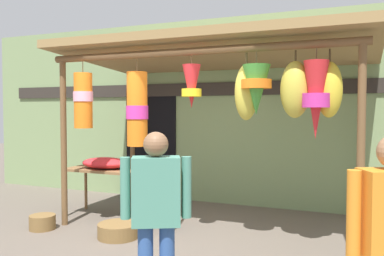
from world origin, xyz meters
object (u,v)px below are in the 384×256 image
(flower_heap_on_table, at_px, (106,163))
(customer_foreground, at_px, (156,208))
(wicker_basket_spare, at_px, (118,230))
(wicker_basket_by_table, at_px, (42,222))
(display_table, at_px, (105,174))
(folding_chair, at_px, (167,195))

(flower_heap_on_table, bearing_deg, customer_foreground, -48.35)
(flower_heap_on_table, xyz_separation_m, wicker_basket_spare, (0.81, -0.89, -0.77))
(wicker_basket_by_table, bearing_deg, customer_foreground, -30.12)
(display_table, xyz_separation_m, wicker_basket_spare, (0.83, -0.89, -0.59))
(wicker_basket_by_table, relative_size, wicker_basket_spare, 0.66)
(folding_chair, relative_size, wicker_basket_spare, 1.50)
(flower_heap_on_table, distance_m, customer_foreground, 3.40)
(folding_chair, bearing_deg, wicker_basket_by_table, -156.69)
(folding_chair, height_order, wicker_basket_spare, folding_chair)
(wicker_basket_by_table, relative_size, customer_foreground, 0.24)
(flower_heap_on_table, height_order, folding_chair, flower_heap_on_table)
(flower_heap_on_table, distance_m, folding_chair, 1.32)
(folding_chair, xyz_separation_m, wicker_basket_by_table, (-1.66, -0.72, -0.40))
(flower_heap_on_table, bearing_deg, wicker_basket_spare, -47.70)
(display_table, distance_m, wicker_basket_by_table, 1.22)
(display_table, height_order, customer_foreground, customer_foreground)
(flower_heap_on_table, bearing_deg, wicker_basket_by_table, -113.17)
(wicker_basket_spare, relative_size, customer_foreground, 0.36)
(customer_foreground, bearing_deg, display_table, 131.90)
(wicker_basket_spare, distance_m, customer_foreground, 2.34)
(display_table, bearing_deg, customer_foreground, -48.10)
(display_table, xyz_separation_m, folding_chair, (1.26, -0.27, -0.18))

